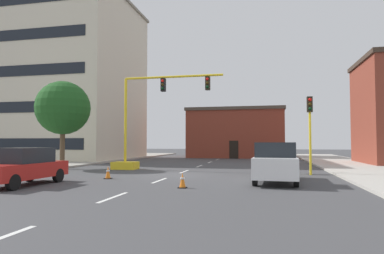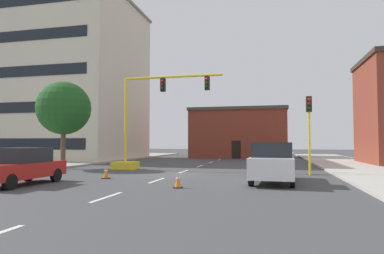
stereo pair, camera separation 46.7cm
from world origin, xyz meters
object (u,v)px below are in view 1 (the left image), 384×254
object	(u,v)px
traffic_light_pole_right	(310,117)
traffic_cone_roadside_b	(182,181)
tree_left_near	(63,108)
pickup_truck_white	(276,163)
traffic_signal_gantry	(138,140)
sedan_red_near_left	(23,166)
traffic_cone_roadside_a	(108,173)

from	to	relation	value
traffic_light_pole_right	traffic_cone_roadside_b	world-z (taller)	traffic_light_pole_right
tree_left_near	pickup_truck_white	bearing A→B (deg)	-18.74
traffic_light_pole_right	traffic_signal_gantry	bearing A→B (deg)	171.59
sedan_red_near_left	traffic_cone_roadside_b	distance (m)	7.51
sedan_red_near_left	traffic_signal_gantry	bearing A→B (deg)	79.24
tree_left_near	pickup_truck_white	distance (m)	16.60
traffic_signal_gantry	traffic_light_pole_right	distance (m)	12.05
traffic_signal_gantry	sedan_red_near_left	xyz separation A→B (m)	(-1.86, -9.77, -1.30)
tree_left_near	traffic_cone_roadside_b	distance (m)	14.65
tree_left_near	sedan_red_near_left	xyz separation A→B (m)	(3.85, -8.99, -3.68)
pickup_truck_white	sedan_red_near_left	xyz separation A→B (m)	(-11.51, -3.78, -0.09)
traffic_light_pole_right	tree_left_near	size ratio (longest dim) A/B	0.73
traffic_signal_gantry	traffic_cone_roadside_a	size ratio (longest dim) A/B	11.90
traffic_signal_gantry	traffic_cone_roadside_b	distance (m)	10.83
traffic_cone_roadside_b	traffic_cone_roadside_a	bearing A→B (deg)	150.51
sedan_red_near_left	pickup_truck_white	bearing A→B (deg)	18.17
tree_left_near	pickup_truck_white	xyz separation A→B (m)	(15.35, -5.21, -3.59)
traffic_light_pole_right	traffic_cone_roadside_b	distance (m)	10.16
traffic_light_pole_right	traffic_cone_roadside_b	bearing A→B (deg)	-130.45
traffic_light_pole_right	sedan_red_near_left	world-z (taller)	traffic_light_pole_right
tree_left_near	traffic_cone_roadside_b	world-z (taller)	tree_left_near
tree_left_near	traffic_cone_roadside_a	world-z (taller)	tree_left_near
traffic_cone_roadside_b	pickup_truck_white	bearing A→B (deg)	37.35
sedan_red_near_left	traffic_cone_roadside_a	distance (m)	4.34
traffic_light_pole_right	tree_left_near	world-z (taller)	tree_left_near
traffic_signal_gantry	sedan_red_near_left	world-z (taller)	traffic_signal_gantry
pickup_truck_white	traffic_cone_roadside_b	world-z (taller)	pickup_truck_white
pickup_truck_white	traffic_cone_roadside_b	bearing A→B (deg)	-142.65
traffic_light_pole_right	pickup_truck_white	size ratio (longest dim) A/B	0.88
traffic_signal_gantry	traffic_light_pole_right	xyz separation A→B (m)	(11.85, -1.75, 1.34)
traffic_cone_roadside_a	traffic_cone_roadside_b	world-z (taller)	traffic_cone_roadside_a
traffic_signal_gantry	pickup_truck_white	size ratio (longest dim) A/B	1.50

